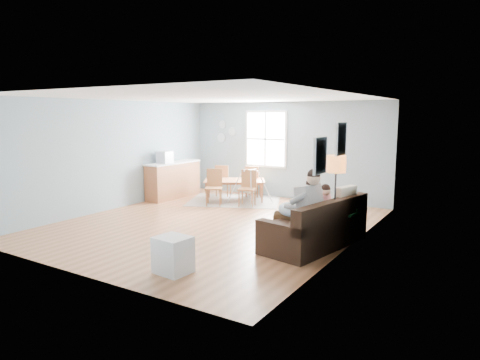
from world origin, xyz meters
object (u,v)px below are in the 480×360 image
Objects in this scene: sofa at (317,230)px; chair_nw at (223,179)px; chair_se at (248,185)px; storage_cube at (173,255)px; floor_lamp at (336,172)px; counter at (173,180)px; monitor at (165,157)px; baby_swing at (250,189)px; toddler at (320,203)px; father at (301,206)px; chair_ne at (253,180)px; dining_table at (235,190)px; chair_sw at (214,185)px.

chair_nw reaches higher than sofa.
chair_se is at bearing 140.44° from sofa.
storage_cube is at bearing -63.00° from chair_nw.
floor_lamp is (0.29, 0.06, 1.05)m from sofa.
floor_lamp reaches higher than counter.
counter is at bearing 90.97° from monitor.
floor_lamp is at bearing 11.16° from sofa.
storage_cube is at bearing -72.52° from chair_se.
baby_swing is (2.28, 0.76, -0.78)m from monitor.
toddler is at bearing -20.87° from counter.
sofa is at bearing -79.90° from toddler.
sofa is 2.23× the size of baby_swing.
baby_swing reaches higher than storage_cube.
father is 0.84m from floor_lamp.
chair_se is at bearing -29.92° from chair_nw.
floor_lamp is 5.01m from chair_ne.
chair_nw is 1.78m from monitor.
chair_ne is at bearing 135.65° from toddler.
chair_nw is at bearing 118.69° from dining_table.
dining_table is at bearing 150.20° from chair_se.
father is 1.60× the size of chair_ne.
counter reaches higher than chair_nw.
monitor is at bearing 132.63° from storage_cube.
storage_cube is 4.90m from chair_sw.
chair_sw reaches higher than baby_swing.
sofa is at bearing 55.31° from father.
chair_nw is at bearing -156.55° from chair_ne.
father is at bearing -33.23° from chair_sw.
father is 2.42m from storage_cube.
counter is at bearing 165.24° from dining_table.
dining_table is (-3.76, 2.65, -1.07)m from floor_lamp.
monitor reaches higher than storage_cube.
counter is at bearing 153.82° from father.
chair_se is at bearing 143.81° from floor_lamp.
chair_ne is (0.33, 1.44, -0.03)m from chair_sw.
chair_sw is (-0.17, -0.72, 0.25)m from dining_table.
chair_sw is at bearing 146.77° from father.
floor_lamp is 3.00× the size of storage_cube.
chair_ne is at bearing 39.95° from monitor.
floor_lamp is at bearing -66.42° from dining_table.
storage_cube is (-1.16, -2.06, -0.49)m from father.
floor_lamp is 1.82× the size of chair_ne.
sofa is at bearing -168.84° from floor_lamp.
storage_cube is 5.19m from baby_swing.
monitor is (-1.89, -1.58, 0.67)m from chair_ne.
storage_cube is 5.47m from dining_table.
chair_sw is at bearing 151.45° from sofa.
chair_nw is 1.28m from baby_swing.
chair_sw reaches higher than chair_nw.
chair_sw is 1.58m from counter.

